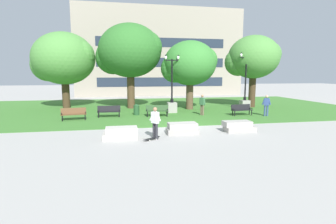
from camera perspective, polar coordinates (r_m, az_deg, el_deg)
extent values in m
plane|color=#A3A09B|center=(17.24, 2.63, -3.20)|extent=(140.00, 140.00, 0.00)
cube|color=#3D752D|center=(26.95, -2.23, 0.98)|extent=(40.00, 20.00, 0.02)
cube|color=#B2ADA3|center=(14.19, -10.40, -5.17)|extent=(1.80, 0.90, 0.32)
cube|color=#BBB6AB|center=(14.12, -10.09, -3.90)|extent=(1.66, 0.83, 0.32)
cube|color=#9E9991|center=(15.19, 3.11, -4.16)|extent=(1.80, 0.90, 0.32)
cube|color=#A6A098|center=(15.12, 3.16, -2.97)|extent=(1.66, 0.83, 0.32)
cube|color=#9E9991|center=(16.34, 15.32, -3.55)|extent=(1.80, 0.90, 0.32)
cube|color=#A6A098|center=(16.21, 14.80, -2.48)|extent=(1.66, 0.83, 0.32)
cylinder|color=#28282D|center=(13.85, -2.52, -4.23)|extent=(0.15, 0.15, 0.86)
cylinder|color=#28282D|center=(13.99, -3.08, -4.10)|extent=(0.15, 0.15, 0.86)
cube|color=white|center=(13.78, -2.82, -1.20)|extent=(0.42, 0.47, 0.60)
cylinder|color=white|center=(13.73, -2.18, -0.95)|extent=(0.30, 0.37, 0.52)
cylinder|color=white|center=(13.82, -3.46, -0.90)|extent=(0.30, 0.37, 0.52)
sphere|color=#9E7051|center=(13.72, -2.83, 0.61)|extent=(0.22, 0.22, 0.22)
cube|color=black|center=(13.80, -3.60, -5.75)|extent=(0.78, 0.60, 0.02)
cube|color=black|center=(13.52, -5.07, -5.98)|extent=(0.21, 0.23, 0.06)
cube|color=black|center=(14.08, -2.19, -5.38)|extent=(0.21, 0.23, 0.06)
cylinder|color=silver|center=(13.59, -4.01, -6.22)|extent=(0.06, 0.06, 0.06)
cylinder|color=silver|center=(13.76, -4.60, -6.05)|extent=(0.06, 0.06, 0.06)
cylinder|color=silver|center=(13.87, -2.60, -5.92)|extent=(0.06, 0.06, 0.06)
cylinder|color=silver|center=(14.03, -3.19, -5.76)|extent=(0.06, 0.06, 0.06)
cube|color=black|center=(22.52, 15.85, 0.39)|extent=(1.84, 0.65, 0.05)
cube|color=black|center=(22.70, 15.53, 1.05)|extent=(1.80, 0.34, 0.46)
cube|color=black|center=(22.06, 14.04, 0.61)|extent=(0.11, 0.40, 0.04)
cube|color=black|center=(22.98, 17.62, 0.77)|extent=(0.11, 0.40, 0.04)
cylinder|color=black|center=(22.00, 14.31, -0.35)|extent=(0.07, 0.07, 0.41)
cylinder|color=black|center=(22.87, 17.73, -0.16)|extent=(0.07, 0.07, 0.41)
cylinder|color=black|center=(22.27, 13.88, -0.23)|extent=(0.07, 0.07, 0.41)
cylinder|color=black|center=(23.13, 17.27, -0.05)|extent=(0.07, 0.07, 0.41)
cube|color=black|center=(21.27, -12.74, 0.05)|extent=(1.81, 0.47, 0.05)
cube|color=black|center=(21.49, -12.73, 0.75)|extent=(1.80, 0.15, 0.46)
cube|color=black|center=(21.31, -15.01, 0.31)|extent=(0.07, 0.40, 0.04)
cube|color=black|center=(21.23, -10.49, 0.43)|extent=(0.07, 0.40, 0.04)
cylinder|color=black|center=(21.20, -14.90, -0.68)|extent=(0.07, 0.07, 0.41)
cylinder|color=black|center=(21.12, -10.57, -0.58)|extent=(0.07, 0.07, 0.41)
cylinder|color=black|center=(21.52, -14.83, -0.55)|extent=(0.07, 0.07, 0.41)
cylinder|color=black|center=(21.43, -10.57, -0.45)|extent=(0.07, 0.07, 0.41)
cube|color=#284723|center=(21.14, -2.36, 0.20)|extent=(1.83, 0.56, 0.05)
cube|color=#284723|center=(21.36, -2.41, 0.90)|extent=(1.80, 0.24, 0.46)
cube|color=black|center=(21.08, -4.64, 0.48)|extent=(0.09, 0.40, 0.04)
cube|color=black|center=(21.20, -0.10, 0.56)|extent=(0.09, 0.40, 0.04)
cylinder|color=black|center=(20.97, -4.50, -0.53)|extent=(0.07, 0.07, 0.41)
cylinder|color=black|center=(21.09, -0.15, -0.45)|extent=(0.07, 0.07, 0.41)
cylinder|color=black|center=(21.29, -4.53, -0.40)|extent=(0.07, 0.07, 0.41)
cylinder|color=black|center=(21.41, -0.25, -0.32)|extent=(0.07, 0.07, 0.41)
cube|color=brown|center=(20.59, -19.84, -0.50)|extent=(1.85, 0.70, 0.05)
cube|color=brown|center=(20.81, -19.87, 0.22)|extent=(1.80, 0.39, 0.46)
cube|color=black|center=(20.61, -22.19, -0.28)|extent=(0.12, 0.40, 0.04)
cube|color=black|center=(20.58, -17.52, -0.06)|extent=(0.12, 0.40, 0.04)
cylinder|color=black|center=(20.50, -22.05, -1.31)|extent=(0.07, 0.07, 0.41)
cylinder|color=black|center=(20.47, -17.58, -1.11)|extent=(0.07, 0.07, 0.41)
cylinder|color=black|center=(20.82, -22.01, -1.18)|extent=(0.07, 0.07, 0.41)
cylinder|color=black|center=(20.79, -17.61, -0.97)|extent=(0.07, 0.07, 0.41)
cube|color=gray|center=(23.35, 0.85, 1.00)|extent=(0.80, 0.80, 0.90)
cylinder|color=black|center=(23.28, 0.85, 2.46)|extent=(0.28, 0.28, 0.30)
cylinder|color=black|center=(23.17, 0.86, 6.76)|extent=(0.14, 0.14, 3.79)
cube|color=black|center=(23.19, 0.87, 11.20)|extent=(1.10, 0.08, 0.08)
ellipsoid|color=white|center=(23.10, -0.49, 11.81)|extent=(0.22, 0.22, 0.36)
cone|color=black|center=(23.12, -0.49, 12.29)|extent=(0.20, 0.20, 0.13)
ellipsoid|color=white|center=(23.32, 2.23, 11.77)|extent=(0.22, 0.22, 0.36)
cone|color=black|center=(23.33, 2.23, 12.25)|extent=(0.20, 0.20, 0.13)
cube|color=gray|center=(26.39, 16.32, 1.51)|extent=(0.80, 0.80, 0.90)
cylinder|color=black|center=(26.33, 16.38, 2.80)|extent=(0.28, 0.28, 0.30)
cylinder|color=black|center=(26.23, 16.55, 6.98)|extent=(0.14, 0.14, 4.14)
cube|color=black|center=(26.27, 16.73, 11.27)|extent=(1.10, 0.08, 0.08)
ellipsoid|color=white|center=(26.04, 15.65, 11.87)|extent=(0.22, 0.22, 0.36)
cone|color=black|center=(26.05, 15.67, 12.30)|extent=(0.20, 0.20, 0.13)
ellipsoid|color=white|center=(26.54, 17.83, 11.71)|extent=(0.22, 0.22, 0.36)
cone|color=black|center=(26.55, 17.85, 12.13)|extent=(0.20, 0.20, 0.13)
cylinder|color=#42301E|center=(28.53, -21.36, 4.15)|extent=(0.74, 0.74, 3.27)
ellipsoid|color=#4C893D|center=(28.52, -21.71, 10.78)|extent=(6.08, 6.08, 5.17)
sphere|color=#4C893D|center=(29.44, -24.66, 9.33)|extent=(3.35, 3.35, 3.35)
sphere|color=#4C893D|center=(27.69, -18.84, 11.64)|extent=(3.04, 3.04, 3.04)
cylinder|color=brown|center=(25.61, 4.74, 4.04)|extent=(0.69, 0.69, 3.06)
ellipsoid|color=#387F33|center=(25.56, 4.82, 10.55)|extent=(5.00, 5.00, 4.25)
sphere|color=#387F33|center=(25.71, 1.51, 9.45)|extent=(2.75, 2.75, 2.75)
sphere|color=#387F33|center=(25.46, 7.89, 11.08)|extent=(2.50, 2.50, 2.50)
cylinder|color=#42301E|center=(28.48, 17.85, 4.76)|extent=(0.70, 0.70, 3.71)
ellipsoid|color=#4C893D|center=(28.49, 18.14, 11.31)|extent=(5.10, 5.10, 4.34)
sphere|color=#4C893D|center=(28.29, 15.05, 10.42)|extent=(2.81, 2.81, 2.81)
sphere|color=#4C893D|center=(28.70, 20.94, 11.66)|extent=(2.55, 2.55, 2.55)
cylinder|color=#4C3823|center=(26.50, -8.09, 5.13)|extent=(0.75, 0.75, 3.98)
ellipsoid|color=#2D6B28|center=(26.56, -8.26, 13.08)|extent=(6.14, 6.14, 5.22)
sphere|color=#2D6B28|center=(27.11, -11.93, 11.59)|extent=(3.38, 3.38, 3.38)
sphere|color=#2D6B28|center=(26.09, -4.74, 13.90)|extent=(3.07, 3.07, 3.07)
cylinder|color=#234C28|center=(22.07, -6.88, 0.39)|extent=(0.48, 0.48, 0.80)
cone|color=#234C28|center=(22.01, -6.91, 1.62)|extent=(0.49, 0.49, 0.16)
cylinder|color=#384C7A|center=(22.86, 20.82, 0.25)|extent=(0.15, 0.15, 0.86)
cylinder|color=#384C7A|center=(22.84, 20.32, 0.27)|extent=(0.15, 0.15, 0.86)
cube|color=#334784|center=(22.77, 20.66, 2.08)|extent=(0.47, 0.40, 0.60)
cylinder|color=#334784|center=(22.84, 21.22, 2.15)|extent=(0.25, 0.20, 0.56)
cylinder|color=#334784|center=(22.69, 20.10, 2.17)|extent=(0.25, 0.20, 0.56)
sphere|color=tan|center=(22.73, 20.72, 3.18)|extent=(0.22, 0.22, 0.22)
cylinder|color=brown|center=(21.97, 7.63, 0.41)|extent=(0.15, 0.15, 0.86)
cylinder|color=brown|center=(22.10, 7.23, 0.47)|extent=(0.15, 0.15, 0.86)
cube|color=#3D7047|center=(21.95, 7.46, 2.33)|extent=(0.42, 0.47, 0.60)
cylinder|color=#3D7047|center=(21.80, 7.97, 2.35)|extent=(0.16, 0.18, 0.56)
cylinder|color=#3D7047|center=(22.09, 6.96, 2.44)|extent=(0.16, 0.18, 0.56)
sphere|color=#9E7051|center=(21.91, 7.49, 3.47)|extent=(0.22, 0.22, 0.22)
cube|color=gray|center=(41.63, -1.40, 12.99)|extent=(26.35, 1.00, 13.70)
cube|color=#232D3D|center=(41.00, -1.26, 6.56)|extent=(19.76, 0.03, 1.40)
cube|color=#232D3D|center=(41.02, -1.27, 10.75)|extent=(19.76, 0.03, 1.40)
cube|color=#232D3D|center=(41.26, -1.29, 14.91)|extent=(19.76, 0.03, 1.40)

